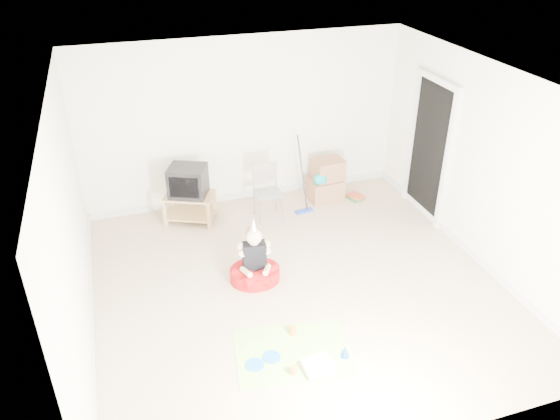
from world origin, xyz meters
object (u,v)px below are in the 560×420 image
object	(u,v)px
tv_stand	(190,205)
crt_tv	(188,181)
cardboard_boxes	(326,181)
folding_chair	(268,193)
birthday_cake	(318,366)
seated_woman	(255,267)

from	to	relation	value
tv_stand	crt_tv	xyz separation A→B (m)	(-0.00, 0.00, 0.41)
cardboard_boxes	folding_chair	bearing A→B (deg)	-164.37
crt_tv	folding_chair	distance (m)	1.20
tv_stand	birthday_cake	world-z (taller)	tv_stand
crt_tv	cardboard_boxes	world-z (taller)	crt_tv
birthday_cake	seated_woman	bearing A→B (deg)	97.24
seated_woman	crt_tv	bearing A→B (deg)	106.90
tv_stand	folding_chair	bearing A→B (deg)	-12.41
tv_stand	seated_woman	xyz separation A→B (m)	(0.52, -1.73, -0.07)
folding_chair	cardboard_boxes	world-z (taller)	folding_chair
tv_stand	seated_woman	size ratio (longest dim) A/B	0.92
tv_stand	cardboard_boxes	distance (m)	2.21
tv_stand	seated_woman	distance (m)	1.81
birthday_cake	folding_chair	bearing A→B (deg)	82.65
crt_tv	folding_chair	xyz separation A→B (m)	(1.15, -0.25, -0.26)
seated_woman	birthday_cake	world-z (taller)	seated_woman
folding_chair	cardboard_boxes	distance (m)	1.10
tv_stand	seated_woman	world-z (taller)	seated_woman
folding_chair	birthday_cake	bearing A→B (deg)	-97.35
folding_chair	tv_stand	bearing A→B (deg)	167.59
crt_tv	birthday_cake	xyz separation A→B (m)	(0.74, -3.41, -0.63)
cardboard_boxes	birthday_cake	size ratio (longest dim) A/B	2.06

